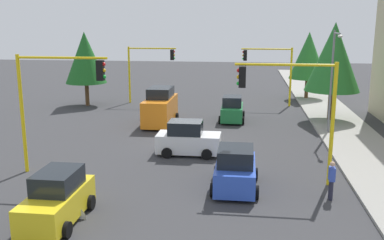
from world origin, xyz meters
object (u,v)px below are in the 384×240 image
traffic_signal_far_left (270,65)px  delivery_van_orange (160,108)px  car_white (188,139)px  tree_opposite_side (85,58)px  tree_roadside_far (308,56)px  car_blue (235,170)px  traffic_signal_near_right (54,91)px  traffic_signal_near_left (294,99)px  traffic_signal_far_right (148,63)px  pedestrian_crossing (332,179)px  car_green (232,110)px  tree_roadside_mid (334,57)px  street_lamp_curbside (333,71)px  car_yellow (57,199)px

traffic_signal_far_left → delivery_van_orange: traffic_signal_far_left is taller
traffic_signal_far_left → car_white: (16.00, -5.35, -2.89)m
delivery_van_orange → tree_opposite_side: bearing=-129.3°
tree_roadside_far → car_blue: (24.99, -6.34, -3.44)m
traffic_signal_far_left → car_white: bearing=-18.5°
traffic_signal_near_right → tree_opposite_side: bearing=-163.7°
car_white → traffic_signal_near_left: bearing=53.6°
traffic_signal_near_right → traffic_signal_near_left: bearing=90.0°
traffic_signal_far_right → car_white: 17.30m
pedestrian_crossing → car_green: bearing=-162.2°
traffic_signal_near_left → car_green: bearing=-166.3°
tree_roadside_far → tree_roadside_mid: bearing=2.9°
traffic_signal_near_left → street_lamp_curbside: 10.23m
tree_roadside_mid → car_blue: (14.99, -6.84, -4.04)m
car_yellow → traffic_signal_near_right: bearing=-156.5°
street_lamp_curbside → tree_roadside_mid: bearing=169.7°
traffic_signal_far_right → traffic_signal_near_left: traffic_signal_near_left is taller
car_yellow → delivery_van_orange: bearing=177.7°
traffic_signal_far_left → delivery_van_orange: bearing=-44.1°
traffic_signal_near_left → car_white: bearing=-126.4°
tree_roadside_mid → delivery_van_orange: size_ratio=1.57×
car_blue → car_green: size_ratio=1.05×
tree_opposite_side → pedestrian_crossing: 27.14m
tree_roadside_far → car_white: bearing=-24.7°
traffic_signal_far_left → car_blue: (20.99, -2.48, -2.88)m
tree_roadside_mid → car_white: (10.00, -9.71, -4.04)m
tree_roadside_mid → car_yellow: size_ratio=1.93×
car_white → delivery_van_orange: bearing=-157.1°
traffic_signal_near_right → car_green: 15.84m
car_yellow → car_blue: 7.87m
traffic_signal_near_right → traffic_signal_far_left: bearing=150.4°
car_white → car_blue: bearing=29.9°
traffic_signal_near_left → tree_roadside_far: bearing=171.0°
car_white → pedestrian_crossing: size_ratio=2.14×
pedestrian_crossing → traffic_signal_near_right: bearing=-97.7°
car_blue → pedestrian_crossing: car_blue is taller
traffic_signal_far_right → tree_roadside_mid: tree_roadside_mid is taller
traffic_signal_far_left → tree_opposite_side: (2.00, -16.64, 0.61)m
pedestrian_crossing → traffic_signal_far_right: bearing=-149.3°
tree_opposite_side → delivery_van_orange: 11.05m
traffic_signal_near_left → car_yellow: (5.23, -9.17, -3.17)m
tree_roadside_mid → car_yellow: bearing=-35.0°
traffic_signal_far_right → pedestrian_crossing: size_ratio=3.12×
tree_roadside_far → delivery_van_orange: bearing=-44.0°
street_lamp_curbside → tree_roadside_far: 14.39m
street_lamp_curbside → car_green: (-3.50, -6.70, -3.45)m
traffic_signal_far_right → street_lamp_curbside: 18.12m
traffic_signal_near_left → pedestrian_crossing: bearing=41.8°
tree_roadside_far → car_yellow: (29.23, -12.97, -3.44)m
traffic_signal_far_left → pedestrian_crossing: bearing=4.3°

